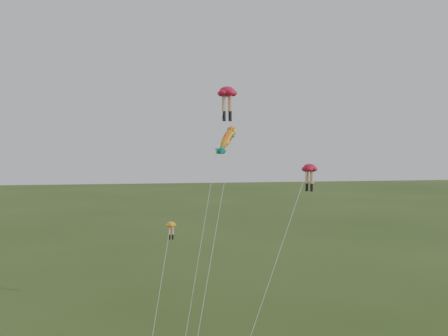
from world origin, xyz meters
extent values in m
ellipsoid|color=red|center=(2.75, 8.57, 19.47)|extent=(1.83, 1.83, 0.86)
cylinder|color=#E5A687|center=(2.49, 8.55, 18.46)|extent=(0.38, 0.38, 1.31)
cylinder|color=black|center=(2.49, 8.55, 17.48)|extent=(0.30, 0.30, 0.65)
cube|color=black|center=(2.49, 8.55, 17.05)|extent=(0.24, 0.39, 0.19)
cylinder|color=#E5A687|center=(3.02, 8.59, 18.46)|extent=(0.38, 0.38, 1.31)
cylinder|color=black|center=(3.02, 8.59, 17.48)|extent=(0.30, 0.30, 0.65)
cube|color=black|center=(3.02, 8.59, 17.05)|extent=(0.24, 0.39, 0.19)
cylinder|color=silver|center=(0.51, 4.18, 10.05)|extent=(4.53, 8.80, 19.68)
ellipsoid|color=red|center=(9.20, 6.08, 13.11)|extent=(1.84, 1.84, 0.66)
cylinder|color=#E5A687|center=(9.03, 6.20, 12.33)|extent=(0.29, 0.29, 1.01)
cylinder|color=black|center=(9.03, 6.20, 11.57)|extent=(0.23, 0.23, 0.51)
cube|color=black|center=(9.03, 6.20, 11.24)|extent=(0.30, 0.34, 0.15)
cylinder|color=#E5A687|center=(9.37, 5.97, 12.33)|extent=(0.29, 0.29, 1.01)
cylinder|color=black|center=(9.37, 5.97, 11.57)|extent=(0.23, 0.23, 0.51)
cube|color=black|center=(9.37, 5.97, 11.24)|extent=(0.30, 0.34, 0.15)
cylinder|color=silver|center=(5.76, 2.70, 6.83)|extent=(6.91, 6.80, 13.23)
ellipsoid|color=gold|center=(-2.24, 2.79, 9.28)|extent=(0.91, 0.91, 0.38)
cylinder|color=#E5A687|center=(-2.35, 2.81, 8.82)|extent=(0.17, 0.17, 0.59)
cylinder|color=black|center=(-2.35, 2.81, 8.38)|extent=(0.13, 0.13, 0.29)
cube|color=black|center=(-2.35, 2.81, 8.20)|extent=(0.13, 0.19, 0.09)
cylinder|color=#E5A687|center=(-2.12, 2.76, 8.82)|extent=(0.17, 0.17, 0.59)
cylinder|color=black|center=(-2.12, 2.76, 8.38)|extent=(0.13, 0.13, 0.29)
cube|color=black|center=(-2.12, 2.76, 8.20)|extent=(0.13, 0.19, 0.09)
cylinder|color=silver|center=(-3.16, 0.41, 4.84)|extent=(1.89, 4.78, 9.26)
ellipsoid|color=yellow|center=(2.93, 9.31, 15.58)|extent=(2.36, 2.47, 2.49)
sphere|color=yellow|center=(2.93, 9.31, 15.58)|extent=(1.52, 1.55, 1.27)
cone|color=#14867A|center=(2.93, 9.31, 15.58)|extent=(1.32, 1.36, 1.20)
cone|color=#14867A|center=(2.93, 9.31, 15.58)|extent=(1.32, 1.36, 1.20)
cone|color=#14867A|center=(2.93, 9.31, 15.58)|extent=(0.75, 0.77, 0.67)
cone|color=#14867A|center=(2.93, 9.31, 15.58)|extent=(0.75, 0.77, 0.67)
cone|color=red|center=(2.93, 9.31, 15.58)|extent=(0.77, 0.79, 0.67)
cylinder|color=silver|center=(0.85, 3.58, 7.90)|extent=(4.20, 11.49, 15.37)
camera|label=1|loc=(-3.65, -33.18, 15.24)|focal=40.00mm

